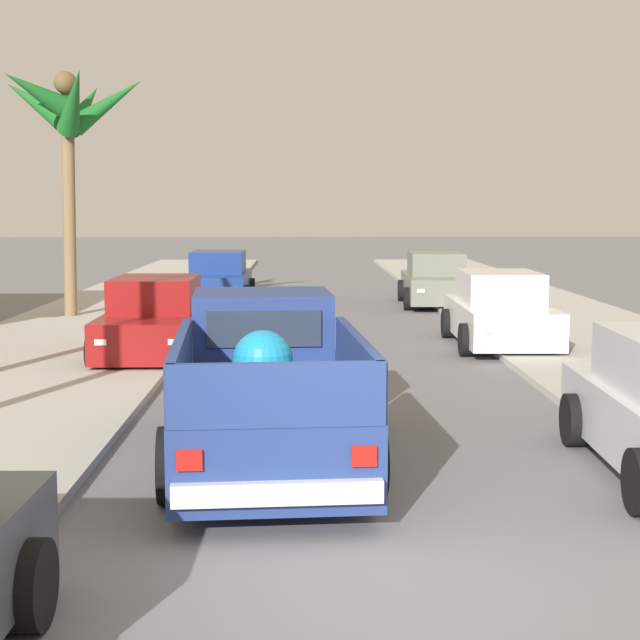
{
  "coord_description": "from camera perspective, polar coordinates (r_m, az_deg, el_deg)",
  "views": [
    {
      "loc": [
        -0.72,
        -7.18,
        2.9
      ],
      "look_at": [
        -0.44,
        6.92,
        1.2
      ],
      "focal_mm": 53.79,
      "sensor_mm": 36.0,
      "label": 1
    }
  ],
  "objects": [
    {
      "name": "sidewalk_right",
      "position": [
        20.35,
        16.58,
        -1.44
      ],
      "size": [
        4.92,
        60.0,
        0.12
      ],
      "primitive_type": "cube",
      "color": "#B2AFA8",
      "rests_on": "ground"
    },
    {
      "name": "curb_left",
      "position": [
        19.74,
        -11.86,
        -1.58
      ],
      "size": [
        0.16,
        60.0,
        0.1
      ],
      "primitive_type": "cube",
      "color": "silver",
      "rests_on": "ground"
    },
    {
      "name": "car_left_near",
      "position": [
        18.45,
        -9.77,
        -0.04
      ],
      "size": [
        2.05,
        4.27,
        1.54
      ],
      "color": "maroon",
      "rests_on": "ground"
    },
    {
      "name": "car_right_mid",
      "position": [
        28.68,
        -6.07,
        2.45
      ],
      "size": [
        2.04,
        4.27,
        1.54
      ],
      "color": "navy",
      "rests_on": "ground"
    },
    {
      "name": "palm_tree_right_fore",
      "position": [
        25.2,
        -14.75,
        11.67
      ],
      "size": [
        4.03,
        3.97,
        6.26
      ],
      "color": "brown",
      "rests_on": "ground"
    },
    {
      "name": "ground_plane",
      "position": [
        7.78,
        4.42,
        -15.02
      ],
      "size": [
        160.0,
        160.0,
        0.0
      ],
      "primitive_type": "plane",
      "color": "slate"
    },
    {
      "name": "sidewalk_left",
      "position": [
        19.96,
        -14.86,
        -1.54
      ],
      "size": [
        4.92,
        60.0,
        0.12
      ],
      "primitive_type": "cube",
      "color": "#B2AFA8",
      "rests_on": "ground"
    },
    {
      "name": "car_right_far",
      "position": [
        27.98,
        6.91,
        2.33
      ],
      "size": [
        2.15,
        4.31,
        1.54
      ],
      "color": "slate",
      "rests_on": "ground"
    },
    {
      "name": "car_left_mid",
      "position": [
        20.03,
        10.65,
        0.48
      ],
      "size": [
        2.08,
        4.28,
        1.54
      ],
      "color": "silver",
      "rests_on": "ground"
    },
    {
      "name": "curb_right",
      "position": [
        20.06,
        13.69,
        -1.5
      ],
      "size": [
        0.16,
        60.0,
        0.1
      ],
      "primitive_type": "cube",
      "color": "silver",
      "rests_on": "ground"
    },
    {
      "name": "pickup_truck",
      "position": [
        11.01,
        -3.23,
        -4.22
      ],
      "size": [
        2.47,
        5.33,
        1.8
      ],
      "color": "navy",
      "rests_on": "ground"
    }
  ]
}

